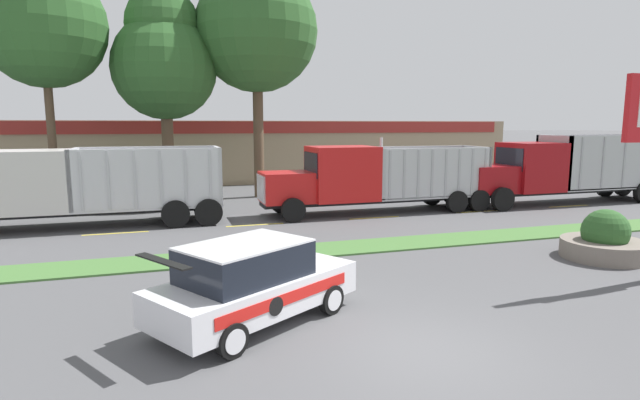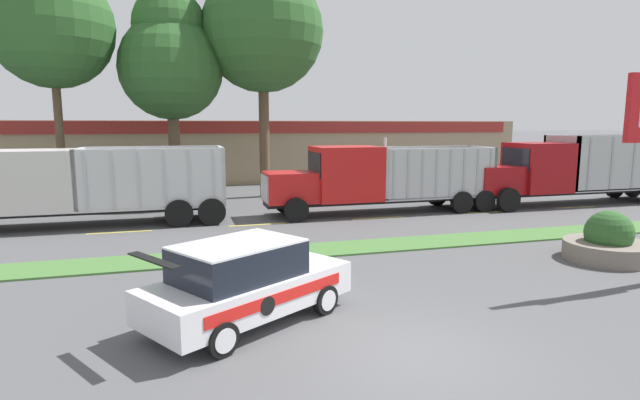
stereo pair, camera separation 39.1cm
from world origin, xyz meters
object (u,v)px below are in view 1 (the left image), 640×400
dump_truck_trail (51,188)px  stone_planter (605,242)px  dump_truck_lead (358,179)px  rally_car (252,282)px  dump_truck_far_right (550,172)px

dump_truck_trail → stone_planter: bearing=-30.2°
dump_truck_lead → dump_truck_trail: dump_truck_lead is taller
dump_truck_lead → stone_planter: size_ratio=4.33×
dump_truck_lead → rally_car: bearing=-121.0°
rally_car → stone_planter: rally_car is taller
stone_planter → rally_car: bearing=-170.7°
dump_truck_far_right → stone_planter: 11.35m
dump_truck_far_right → stone_planter: (-6.28, -9.38, -1.17)m
dump_truck_far_right → dump_truck_lead: bearing=178.4°
dump_truck_trail → dump_truck_far_right: 23.63m
dump_truck_trail → dump_truck_far_right: bearing=-1.8°
dump_truck_lead → rally_car: size_ratio=2.29×
dump_truck_trail → dump_truck_far_right: (23.62, -0.73, 0.05)m
dump_truck_lead → dump_truck_trail: (-12.90, 0.43, 0.04)m
rally_car → stone_planter: (11.38, 1.87, -0.37)m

